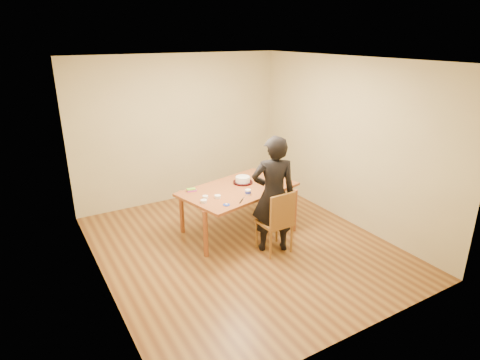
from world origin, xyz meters
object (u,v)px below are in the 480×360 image
dining_table (238,189)px  cake_plate (243,182)px  cake (243,179)px  dining_chair (274,222)px  person (273,195)px

dining_table → cake_plate: bearing=28.4°
cake_plate → cake: 0.05m
dining_table → dining_chair: (0.15, -0.78, -0.28)m
cake_plate → person: bearing=-91.5°
person → dining_table: bearing=-54.5°
cake → dining_chair: bearing=-91.4°
cake_plate → person: size_ratio=0.18×
dining_table → cake: 0.25m
dining_table → cake: size_ratio=7.50×
cake → dining_table: bearing=-138.1°
dining_chair → person: 0.42m
dining_table → cake_plate: cake_plate is taller
cake_plate → cake: (0.00, 0.00, 0.05)m
cake_plate → person: (-0.02, -0.88, 0.10)m
cake_plate → dining_chair: bearing=-91.4°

